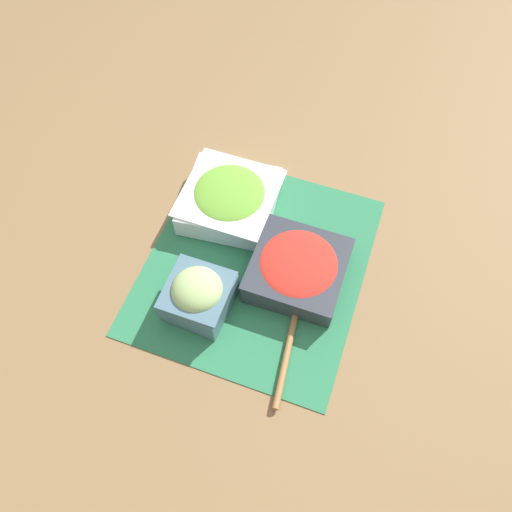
{
  "coord_description": "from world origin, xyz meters",
  "views": [
    {
      "loc": [
        0.44,
        0.16,
        0.85
      ],
      "look_at": [
        0.0,
        0.0,
        0.03
      ],
      "focal_mm": 35.0,
      "sensor_mm": 36.0,
      "label": 1
    }
  ],
  "objects": [
    {
      "name": "ground_plane",
      "position": [
        0.0,
        0.0,
        0.0
      ],
      "size": [
        3.0,
        3.0,
        0.0
      ],
      "primitive_type": "plane",
      "color": "olive"
    },
    {
      "name": "placemat",
      "position": [
        0.0,
        0.0,
        0.0
      ],
      "size": [
        0.46,
        0.41,
        0.0
      ],
      "color": "#2D7A51",
      "rests_on": "ground_plane"
    },
    {
      "name": "lettuce_bowl",
      "position": [
        -0.11,
        -0.09,
        0.04
      ],
      "size": [
        0.2,
        0.2,
        0.06
      ],
      "color": "white",
      "rests_on": "placemat"
    },
    {
      "name": "cucumber_bowl",
      "position": [
        0.12,
        -0.07,
        0.05
      ],
      "size": [
        0.12,
        0.12,
        0.09
      ],
      "color": "slate",
      "rests_on": "placemat"
    },
    {
      "name": "tomato_bowl",
      "position": [
        0.0,
        0.08,
        0.04
      ],
      "size": [
        0.17,
        0.17,
        0.06
      ],
      "color": "#333842",
      "rests_on": "placemat"
    },
    {
      "name": "wooden_spoon",
      "position": [
        0.09,
        0.11,
        0.01
      ],
      "size": [
        0.23,
        0.05,
        0.02
      ],
      "color": "#9E7042",
      "rests_on": "placemat"
    }
  ]
}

